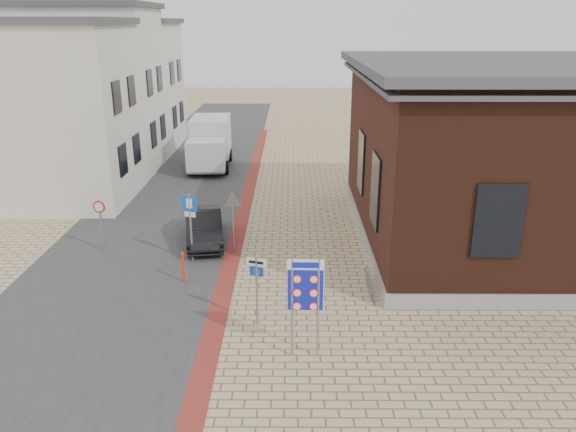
# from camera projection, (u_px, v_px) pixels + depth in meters

# --- Properties ---
(ground) EXTENTS (120.00, 120.00, 0.00)m
(ground) POSITION_uv_depth(u_px,v_px,m) (286.00, 325.00, 15.84)
(ground) COLOR tan
(ground) RESTS_ON ground
(road_strip) EXTENTS (7.00, 60.00, 0.02)m
(road_strip) POSITION_uv_depth(u_px,v_px,m) (186.00, 181.00, 30.04)
(road_strip) COLOR #38383A
(road_strip) RESTS_ON ground
(curb_strip) EXTENTS (0.60, 40.00, 0.02)m
(curb_strip) POSITION_uv_depth(u_px,v_px,m) (243.00, 211.00, 25.29)
(curb_strip) COLOR maroon
(curb_strip) RESTS_ON ground
(brick_building) EXTENTS (13.00, 13.00, 6.80)m
(brick_building) POSITION_uv_depth(u_px,v_px,m) (524.00, 151.00, 21.26)
(brick_building) COLOR gray
(brick_building) RESTS_ON ground
(townhouse_near) EXTENTS (7.40, 6.40, 8.30)m
(townhouse_near) POSITION_uv_depth(u_px,v_px,m) (50.00, 112.00, 25.86)
(townhouse_near) COLOR silver
(townhouse_near) RESTS_ON ground
(townhouse_mid) EXTENTS (7.40, 6.40, 9.10)m
(townhouse_mid) POSITION_uv_depth(u_px,v_px,m) (93.00, 88.00, 31.40)
(townhouse_mid) COLOR silver
(townhouse_mid) RESTS_ON ground
(townhouse_far) EXTENTS (7.40, 6.40, 8.30)m
(townhouse_far) POSITION_uv_depth(u_px,v_px,m) (123.00, 84.00, 37.20)
(townhouse_far) COLOR silver
(townhouse_far) RESTS_ON ground
(bike_rack) EXTENTS (0.08, 1.80, 0.60)m
(bike_rack) POSITION_uv_depth(u_px,v_px,m) (370.00, 283.00, 17.82)
(bike_rack) COLOR slate
(bike_rack) RESTS_ON ground
(sedan) EXTENTS (1.93, 3.99, 1.26)m
(sedan) POSITION_uv_depth(u_px,v_px,m) (204.00, 227.00, 21.63)
(sedan) COLOR black
(sedan) RESTS_ON ground
(box_truck) EXTENTS (2.47, 5.45, 2.81)m
(box_truck) POSITION_uv_depth(u_px,v_px,m) (210.00, 143.00, 32.53)
(box_truck) COLOR slate
(box_truck) RESTS_ON ground
(border_sign) EXTENTS (0.92, 0.09, 2.69)m
(border_sign) POSITION_uv_depth(u_px,v_px,m) (305.00, 288.00, 13.79)
(border_sign) COLOR gray
(border_sign) RESTS_ON ground
(essen_sign) EXTENTS (0.56, 0.22, 2.15)m
(essen_sign) POSITION_uv_depth(u_px,v_px,m) (257.00, 279.00, 15.47)
(essen_sign) COLOR gray
(essen_sign) RESTS_ON ground
(parking_sign) EXTENTS (0.54, 0.20, 2.53)m
(parking_sign) POSITION_uv_depth(u_px,v_px,m) (190.00, 215.00, 19.54)
(parking_sign) COLOR gray
(parking_sign) RESTS_ON ground
(yield_sign) EXTENTS (0.81, 0.23, 2.29)m
(yield_sign) POSITION_uv_depth(u_px,v_px,m) (232.00, 206.00, 20.50)
(yield_sign) COLOR gray
(yield_sign) RESTS_ON ground
(speed_sign) EXTENTS (0.47, 0.10, 1.98)m
(speed_sign) POSITION_uv_depth(u_px,v_px,m) (101.00, 218.00, 20.55)
(speed_sign) COLOR gray
(speed_sign) RESTS_ON ground
(bollard) EXTENTS (0.10, 0.10, 1.05)m
(bollard) POSITION_uv_depth(u_px,v_px,m) (183.00, 267.00, 18.33)
(bollard) COLOR red
(bollard) RESTS_ON ground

